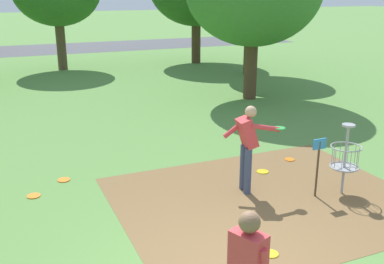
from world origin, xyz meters
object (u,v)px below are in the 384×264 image
object	(u,v)px
frisbee_by_tee	(64,180)
frisbee_far_right	(34,196)
disc_golf_basket	(342,157)
player_throwing	(248,143)
frisbee_near_basket	(290,160)
frisbee_scattered_a	(271,254)
frisbee_far_left	(263,172)

from	to	relation	value
frisbee_by_tee	frisbee_far_right	size ratio (longest dim) A/B	0.99
frisbee_far_right	disc_golf_basket	bearing A→B (deg)	-22.19
player_throwing	frisbee_by_tee	xyz separation A→B (m)	(-3.19, 1.94, -0.98)
frisbee_near_basket	frisbee_far_right	xyz separation A→B (m)	(-5.60, 0.33, 0.00)
frisbee_far_right	frisbee_scattered_a	size ratio (longest dim) A/B	1.08
frisbee_near_basket	frisbee_far_left	world-z (taller)	same
player_throwing	frisbee_far_left	size ratio (longest dim) A/B	6.58
disc_golf_basket	frisbee_by_tee	bearing A→B (deg)	149.99
frisbee_by_tee	frisbee_far_right	xyz separation A→B (m)	(-0.64, -0.55, 0.00)
player_throwing	frisbee_near_basket	xyz separation A→B (m)	(1.77, 1.06, -0.98)
frisbee_near_basket	frisbee_scattered_a	xyz separation A→B (m)	(-2.55, -3.15, 0.00)
player_throwing	frisbee_by_tee	bearing A→B (deg)	148.61
disc_golf_basket	frisbee_far_right	distance (m)	5.90
disc_golf_basket	frisbee_far_right	world-z (taller)	disc_golf_basket
frisbee_by_tee	disc_golf_basket	bearing A→B (deg)	-30.01
player_throwing	frisbee_near_basket	size ratio (longest dim) A/B	7.36
disc_golf_basket	frisbee_far_right	xyz separation A→B (m)	(-5.41, 2.21, -0.74)
player_throwing	frisbee_scattered_a	xyz separation A→B (m)	(-0.77, -2.08, -0.98)
disc_golf_basket	player_throwing	world-z (taller)	player_throwing
player_throwing	frisbee_far_right	bearing A→B (deg)	159.98
frisbee_near_basket	frisbee_far_left	xyz separation A→B (m)	(-0.96, -0.38, 0.00)
disc_golf_basket	frisbee_by_tee	size ratio (longest dim) A/B	5.51
player_throwing	frisbee_by_tee	distance (m)	3.86
frisbee_far_right	frisbee_scattered_a	bearing A→B (deg)	-48.71
frisbee_by_tee	frisbee_far_left	bearing A→B (deg)	-17.43
frisbee_far_right	frisbee_near_basket	bearing A→B (deg)	-3.38
disc_golf_basket	frisbee_by_tee	world-z (taller)	disc_golf_basket
frisbee_far_right	frisbee_scattered_a	xyz separation A→B (m)	(3.06, -3.48, 0.00)
disc_golf_basket	frisbee_far_left	distance (m)	1.85
frisbee_scattered_a	disc_golf_basket	bearing A→B (deg)	28.30
frisbee_by_tee	frisbee_scattered_a	bearing A→B (deg)	-59.06
player_throwing	frisbee_scattered_a	distance (m)	2.43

